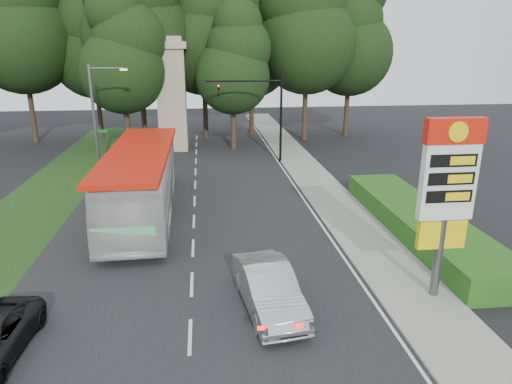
{
  "coord_description": "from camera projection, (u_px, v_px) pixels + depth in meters",
  "views": [
    {
      "loc": [
        0.66,
        -12.53,
        9.11
      ],
      "look_at": [
        3.2,
        9.07,
        2.2
      ],
      "focal_mm": 32.0,
      "sensor_mm": 36.0,
      "label": 1
    }
  ],
  "objects": [
    {
      "name": "sidewalk_right",
      "position": [
        339.0,
        208.0,
        26.83
      ],
      "size": [
        3.0,
        80.0,
        0.12
      ],
      "primitive_type": "cube",
      "color": "gray",
      "rests_on": "ground"
    },
    {
      "name": "tree_center_right",
      "position": [
        203.0,
        27.0,
        44.45
      ],
      "size": [
        9.24,
        9.24,
        18.15
      ],
      "color": "#2D2116",
      "rests_on": "ground"
    },
    {
      "name": "tree_center_left",
      "position": [
        136.0,
        14.0,
        41.58
      ],
      "size": [
        10.08,
        10.08,
        19.8
      ],
      "color": "#2D2116",
      "rests_on": "ground"
    },
    {
      "name": "hedge",
      "position": [
        420.0,
        222.0,
        23.22
      ],
      "size": [
        3.0,
        14.0,
        1.2
      ],
      "primitive_type": "cube",
      "color": "#205516",
      "rests_on": "ground"
    },
    {
      "name": "tree_east_mid",
      "position": [
        308.0,
        23.0,
        43.57
      ],
      "size": [
        9.52,
        9.52,
        18.7
      ],
      "color": "#2D2116",
      "rests_on": "ground"
    },
    {
      "name": "tree_west_near",
      "position": [
        92.0,
        38.0,
        45.41
      ],
      "size": [
        8.4,
        8.4,
        16.5
      ],
      "color": "#2D2116",
      "rests_on": "ground"
    },
    {
      "name": "monument",
      "position": [
        172.0,
        94.0,
        41.17
      ],
      "size": [
        3.0,
        3.0,
        10.05
      ],
      "color": "gray",
      "rests_on": "ground"
    },
    {
      "name": "tree_far_east",
      "position": [
        351.0,
        35.0,
        46.32
      ],
      "size": [
        8.68,
        8.68,
        17.05
      ],
      "color": "#2D2116",
      "rests_on": "ground"
    },
    {
      "name": "transit_bus",
      "position": [
        142.0,
        182.0,
        25.49
      ],
      "size": [
        3.5,
        13.69,
        3.8
      ],
      "primitive_type": "imported",
      "rotation": [
        0.0,
        0.0,
        0.02
      ],
      "color": "silver",
      "rests_on": "ground"
    },
    {
      "name": "traffic_signal_mast",
      "position": [
        265.0,
        105.0,
        36.48
      ],
      "size": [
        6.1,
        0.35,
        7.2
      ],
      "color": "black",
      "rests_on": "ground"
    },
    {
      "name": "tree_monument_left",
      "position": [
        121.0,
        53.0,
        38.69
      ],
      "size": [
        7.28,
        7.28,
        14.3
      ],
      "color": "#2D2116",
      "rests_on": "ground"
    },
    {
      "name": "ground",
      "position": [
        190.0,
        347.0,
        14.55
      ],
      "size": [
        120.0,
        120.0,
        0.0
      ],
      "primitive_type": "plane",
      "color": "black",
      "rests_on": "ground"
    },
    {
      "name": "tree_east_near",
      "position": [
        251.0,
        42.0,
        47.3
      ],
      "size": [
        8.12,
        8.12,
        15.95
      ],
      "color": "#2D2116",
      "rests_on": "ground"
    },
    {
      "name": "tree_west_mid",
      "position": [
        18.0,
        18.0,
        42.35
      ],
      "size": [
        9.8,
        9.8,
        19.25
      ],
      "color": "#2D2116",
      "rests_on": "ground"
    },
    {
      "name": "sedan_silver",
      "position": [
        269.0,
        288.0,
        16.45
      ],
      "size": [
        2.36,
        5.14,
        1.63
      ],
      "primitive_type": "imported",
      "rotation": [
        0.0,
        0.0,
        0.13
      ],
      "color": "#B7BAC0",
      "rests_on": "ground"
    },
    {
      "name": "tree_monument_right",
      "position": [
        232.0,
        60.0,
        40.43
      ],
      "size": [
        6.72,
        6.72,
        13.2
      ],
      "color": "#2D2116",
      "rests_on": "ground"
    },
    {
      "name": "streetlight_signs",
      "position": [
        97.0,
        114.0,
        33.25
      ],
      "size": [
        2.75,
        0.98,
        8.0
      ],
      "color": "#59595E",
      "rests_on": "ground"
    },
    {
      "name": "grass_verge_left",
      "position": [
        52.0,
        190.0,
        30.52
      ],
      "size": [
        5.0,
        50.0,
        0.02
      ],
      "primitive_type": "cube",
      "color": "#193814",
      "rests_on": "ground"
    },
    {
      "name": "gas_station_pylon",
      "position": [
        448.0,
        186.0,
        16.11
      ],
      "size": [
        2.1,
        0.45,
        6.85
      ],
      "color": "#59595E",
      "rests_on": "ground"
    },
    {
      "name": "road_surface",
      "position": [
        194.0,
        215.0,
        25.9
      ],
      "size": [
        14.0,
        80.0,
        0.02
      ],
      "primitive_type": "cube",
      "color": "black",
      "rests_on": "ground"
    }
  ]
}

